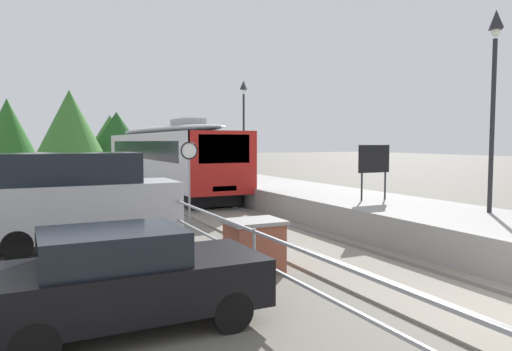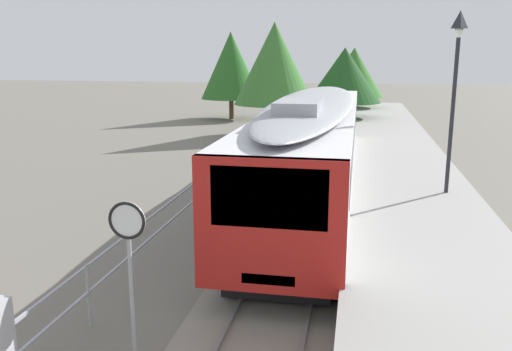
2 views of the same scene
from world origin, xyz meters
TOP-DOWN VIEW (x-y plane):
  - ground_plane at (-3.00, 22.00)m, footprint 160.00×160.00m
  - track_rails at (0.00, 22.00)m, footprint 3.20×60.00m
  - commuter_train at (0.00, 21.74)m, footprint 2.82×18.55m
  - station_platform at (3.25, 22.00)m, footprint 3.90×60.00m
  - platform_lamp_near_end at (4.24, 4.08)m, footprint 0.34×0.34m
  - platform_lamp_mid_platform at (4.24, 20.16)m, footprint 0.34×0.34m
  - platform_notice_board at (3.22, 7.60)m, footprint 1.20×0.08m
  - speed_limit_sign at (-1.95, 10.96)m, footprint 0.61×0.10m
  - brick_utility_cabinet at (-2.58, 4.50)m, footprint 1.21×0.99m
  - carpark_fence at (-3.30, 12.00)m, footprint 0.06×36.06m
  - parked_hatchback_black at (-5.66, 2.49)m, footprint 4.02×1.80m
  - parked_van_silver at (-5.68, 8.70)m, footprint 4.92×2.01m
  - tree_behind_carpark at (-3.73, 36.75)m, footprint 5.03×5.03m
  - tree_behind_station_far at (1.00, 47.20)m, footprint 4.77×4.77m
  - tree_distant_left at (0.48, 39.94)m, footprint 4.94×4.94m
  - tree_distant_centre at (-8.49, 45.02)m, footprint 4.75×4.75m

SIDE VIEW (x-z plane):
  - ground_plane at x=-3.00m, z-range 0.00..0.00m
  - track_rails at x=0.00m, z-range -0.04..0.10m
  - station_platform at x=3.25m, z-range 0.00..0.90m
  - brick_utility_cabinet at x=-2.58m, z-range 0.01..1.14m
  - parked_hatchback_black at x=-5.66m, z-range 0.03..1.56m
  - carpark_fence at x=-3.30m, z-range 0.28..1.53m
  - parked_van_silver at x=-5.68m, z-range 0.04..2.55m
  - speed_limit_sign at x=-1.95m, z-range 0.72..3.53m
  - commuter_train at x=0.00m, z-range 0.27..4.01m
  - platform_notice_board at x=3.22m, z-range 1.29..3.09m
  - tree_behind_station_far at x=1.00m, z-range 0.86..6.45m
  - tree_distant_left at x=0.48m, z-range 0.95..6.45m
  - tree_distant_centre at x=-8.49m, z-range 0.81..7.61m
  - tree_behind_carpark at x=-3.73m, z-range 0.99..7.98m
  - platform_lamp_near_end at x=4.24m, z-range 1.95..7.30m
  - platform_lamp_mid_platform at x=4.24m, z-range 1.95..7.30m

